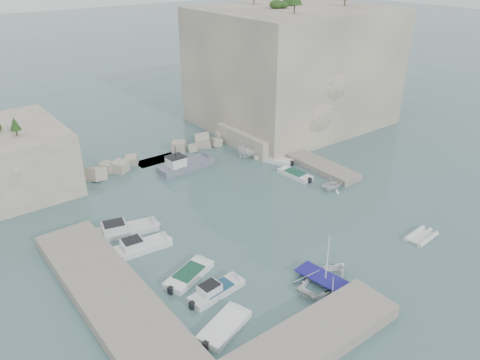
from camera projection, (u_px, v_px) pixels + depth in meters
ground at (278, 229)px, 45.32m from camera, size 400.00×400.00×0.00m
cliff_east at (293, 67)px, 70.50m from camera, size 26.00×22.00×17.00m
cliff_terrace at (262, 136)px, 64.69m from camera, size 8.00×10.00×2.50m
quay_west at (117, 302)px, 35.11m from camera, size 5.00×24.00×1.10m
quay_south at (290, 353)px, 30.72m from camera, size 18.00×4.00×1.10m
ledge_east at (305, 159)px, 59.63m from camera, size 3.00×16.00×0.80m
breakwater at (158, 155)px, 60.15m from camera, size 28.00×3.00×1.40m
motorboat_a at (125, 232)px, 44.83m from camera, size 7.15×3.57×1.40m
motorboat_b at (142, 249)px, 42.29m from camera, size 6.01×2.47×1.40m
motorboat_c at (189, 277)px, 38.69m from camera, size 5.45×3.59×0.70m
motorboat_d at (217, 294)px, 36.82m from camera, size 5.37×2.11×1.40m
motorboat_e at (224, 329)px, 33.39m from camera, size 5.14×3.45×0.70m
rowboat at (325, 283)px, 37.97m from camera, size 6.02×4.71×1.14m
inflatable_dinghy at (421, 238)px, 43.96m from camera, size 3.76×2.05×0.44m
tender_east_a at (331, 189)px, 52.91m from camera, size 3.55×3.27×1.56m
tender_east_b at (295, 177)px, 55.92m from camera, size 1.99×4.95×0.70m
tender_east_c at (274, 161)px, 59.90m from camera, size 3.45×5.53×0.70m
tender_east_d at (255, 156)px, 61.56m from camera, size 5.46×3.16×1.99m
work_boat at (186, 169)px, 57.88m from camera, size 7.91×2.61×2.20m
rowboat_mast at (328, 256)px, 36.79m from camera, size 0.10×0.10×4.20m
vegetation at (262, 2)px, 64.52m from camera, size 53.48×13.88×13.40m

